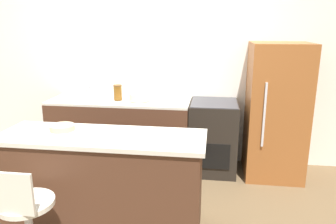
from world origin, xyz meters
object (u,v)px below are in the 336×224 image
object	(u,v)px
stool_chair	(26,220)
oven_range	(213,137)
kettle	(92,93)
mixing_bowl	(140,97)
refrigerator	(276,111)

from	to	relation	value
stool_chair	oven_range	bearing A→B (deg)	55.29
kettle	mixing_bowl	bearing A→B (deg)	0.00
oven_range	refrigerator	bearing A→B (deg)	-1.33
stool_chair	mixing_bowl	bearing A→B (deg)	77.12
oven_range	stool_chair	distance (m)	2.45
kettle	mixing_bowl	xyz separation A→B (m)	(0.64, 0.00, -0.04)
oven_range	stool_chair	xyz separation A→B (m)	(-1.39, -2.01, -0.04)
oven_range	kettle	bearing A→B (deg)	-178.34
refrigerator	stool_chair	world-z (taller)	refrigerator
oven_range	refrigerator	size ratio (longest dim) A/B	0.55
oven_range	mixing_bowl	world-z (taller)	mixing_bowl
oven_range	mixing_bowl	distance (m)	1.07
oven_range	stool_chair	size ratio (longest dim) A/B	1.04
refrigerator	kettle	distance (m)	2.33
stool_chair	kettle	size ratio (longest dim) A/B	4.17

